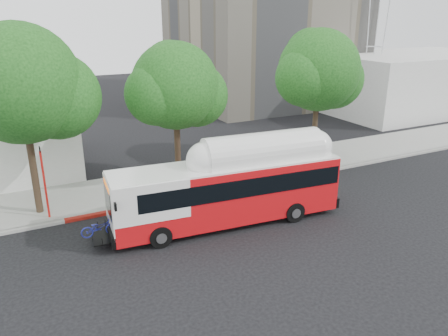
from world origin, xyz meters
The scene contains 10 objects.
ground centered at (0.00, 0.00, 0.00)m, with size 120.00×120.00×0.00m, color black.
sidewalk centered at (0.00, 6.50, 0.07)m, with size 60.00×5.00×0.15m, color gray.
curb_strip centered at (0.00, 3.90, 0.07)m, with size 60.00×0.30×0.15m, color gray.
red_curb_segment centered at (-3.00, 3.90, 0.08)m, with size 10.00×0.32×0.16m, color maroon.
street_tree_left centered at (-8.53, 5.56, 6.60)m, with size 6.67×5.80×9.74m.
street_tree_mid centered at (-0.59, 6.06, 5.91)m, with size 5.75×5.00×8.62m.
street_tree_right centered at (9.44, 5.86, 6.26)m, with size 6.21×5.40×9.18m.
horizon_block centered at (30.00, 16.00, 3.00)m, with size 20.00×12.00×6.00m, color silver.
transit_bus centered at (-0.56, 0.16, 1.69)m, with size 12.41×3.42×3.63m.
signal_pole centered at (-8.63, 4.57, 2.00)m, with size 0.11×0.37×3.90m.
Camera 1 is at (-9.70, -17.53, 9.99)m, focal length 35.00 mm.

